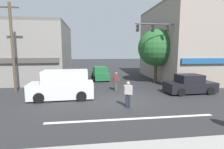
# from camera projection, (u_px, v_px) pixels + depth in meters

# --- Properties ---
(ground_plane) EXTENTS (120.00, 120.00, 0.00)m
(ground_plane) POSITION_uv_depth(u_px,v_px,m) (121.00, 100.00, 12.59)
(ground_plane) COLOR #2B2B2D
(lane_marking_stripe) EXTENTS (9.00, 0.24, 0.01)m
(lane_marking_stripe) POSITION_uv_depth(u_px,v_px,m) (133.00, 119.00, 9.16)
(lane_marking_stripe) COLOR silver
(lane_marking_stripe) RESTS_ON ground
(building_left_block) EXTENTS (11.25, 9.48, 6.65)m
(building_left_block) POSITION_uv_depth(u_px,v_px,m) (19.00, 52.00, 20.73)
(building_left_block) COLOR gray
(building_left_block) RESTS_ON ground
(building_right_corner) EXTENTS (11.74, 11.93, 8.84)m
(building_right_corner) POSITION_uv_depth(u_px,v_px,m) (199.00, 43.00, 21.93)
(building_right_corner) COLOR gray
(building_right_corner) RESTS_ON ground
(street_tree) EXTENTS (3.94, 3.94, 5.81)m
(street_tree) POSITION_uv_depth(u_px,v_px,m) (156.00, 48.00, 18.81)
(street_tree) COLOR #4C3823
(street_tree) RESTS_ON ground
(utility_pole_near_left) EXTENTS (1.40, 0.22, 7.40)m
(utility_pole_near_left) POSITION_uv_depth(u_px,v_px,m) (13.00, 47.00, 14.44)
(utility_pole_near_left) COLOR brown
(utility_pole_near_left) RESTS_ON ground
(traffic_light_mast) EXTENTS (4.89, 0.44, 6.20)m
(traffic_light_mast) POSITION_uv_depth(u_px,v_px,m) (170.00, 42.00, 16.51)
(traffic_light_mast) COLOR #47474C
(traffic_light_mast) RESTS_ON ground
(van_crossing_leftbound) EXTENTS (4.65, 2.14, 2.11)m
(van_crossing_leftbound) POSITION_uv_depth(u_px,v_px,m) (63.00, 85.00, 12.87)
(van_crossing_leftbound) COLOR silver
(van_crossing_leftbound) RESTS_ON ground
(sedan_approaching_near) EXTENTS (4.16, 2.00, 1.58)m
(sedan_approaching_near) POSITION_uv_depth(u_px,v_px,m) (190.00, 85.00, 14.57)
(sedan_approaching_near) COLOR black
(sedan_approaching_near) RESTS_ON ground
(sedan_crossing_rightbound) EXTENTS (2.10, 4.21, 1.58)m
(sedan_crossing_rightbound) POSITION_uv_depth(u_px,v_px,m) (100.00, 74.00, 21.44)
(sedan_crossing_rightbound) COLOR #1E6033
(sedan_crossing_rightbound) RESTS_ON ground
(pedestrian_mid_crossing) EXTENTS (0.55, 0.62, 1.67)m
(pedestrian_mid_crossing) POSITION_uv_depth(u_px,v_px,m) (116.00, 80.00, 15.38)
(pedestrian_mid_crossing) COLOR #4C4742
(pedestrian_mid_crossing) RESTS_ON ground
(pedestrian_far_side) EXTENTS (0.48, 0.39, 1.67)m
(pedestrian_far_side) POSITION_uv_depth(u_px,v_px,m) (128.00, 93.00, 10.81)
(pedestrian_far_side) COLOR #232838
(pedestrian_far_side) RESTS_ON ground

